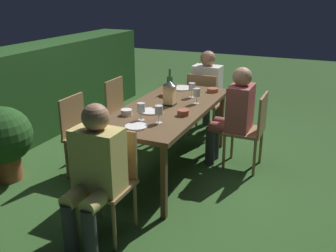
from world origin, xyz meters
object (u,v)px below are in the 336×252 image
at_px(wine_glass_c, 159,111).
at_px(plate_c, 136,126).
at_px(plate_a, 182,88).
at_px(plate_b, 151,111).
at_px(dining_table, 168,111).
at_px(chair_side_right_a, 83,132).
at_px(bowl_salad, 183,112).
at_px(chair_side_left_b, 251,128).
at_px(bowl_olives, 126,112).
at_px(wine_glass_a, 192,87).
at_px(person_in_rust, 234,112).
at_px(bowl_dip, 213,90).
at_px(wine_glass_d, 197,93).
at_px(chair_head_far, 204,101).
at_px(person_in_mustard, 94,170).
at_px(bowl_bread, 167,95).
at_px(wine_glass_b, 141,108).
at_px(person_in_cream, 208,87).
at_px(potted_plant_corner, 4,138).
at_px(green_bottle_on_table, 170,84).
at_px(chair_head_near, 109,177).
at_px(lantern_centerpiece, 170,92).
at_px(chair_side_right_b, 123,110).

xyz_separation_m(wine_glass_c, plate_c, (-0.19, 0.14, -0.11)).
bearing_deg(plate_a, plate_b, -176.75).
distance_m(dining_table, chair_side_right_a, 0.94).
xyz_separation_m(plate_b, bowl_salad, (0.03, -0.34, 0.02)).
relative_size(chair_side_left_b, bowl_olives, 7.83).
bearing_deg(wine_glass_a, bowl_salad, -167.08).
bearing_deg(bowl_olives, person_in_rust, -44.54).
relative_size(plate_c, bowl_dip, 1.54).
distance_m(wine_glass_a, wine_glass_d, 0.25).
height_order(person_in_rust, wine_glass_a, person_in_rust).
bearing_deg(person_in_rust, chair_side_right_a, 121.15).
relative_size(chair_head_far, chair_side_right_a, 1.00).
distance_m(person_in_mustard, wine_glass_a, 1.84).
bearing_deg(wine_glass_c, bowl_bread, 19.00).
xyz_separation_m(wine_glass_a, bowl_salad, (-0.65, -0.15, -0.09)).
height_order(plate_a, plate_c, same).
height_order(person_in_mustard, wine_glass_b, person_in_mustard).
xyz_separation_m(chair_side_right_a, wine_glass_a, (0.85, -0.93, 0.39)).
xyz_separation_m(person_in_rust, bowl_salad, (-0.66, 0.35, 0.15)).
distance_m(person_in_cream, plate_b, 1.67).
bearing_deg(dining_table, bowl_salad, -131.18).
bearing_deg(person_in_rust, chair_side_left_b, -90.00).
distance_m(person_in_mustard, bowl_olives, 1.00).
xyz_separation_m(chair_head_far, potted_plant_corner, (-2.08, 1.49, -0.01)).
height_order(chair_side_right_a, plate_a, chair_side_right_a).
bearing_deg(green_bottle_on_table, wine_glass_b, -171.86).
relative_size(wine_glass_c, bowl_salad, 1.46).
height_order(person_in_cream, bowl_dip, person_in_cream).
bearing_deg(wine_glass_b, bowl_dip, -13.67).
height_order(dining_table, person_in_rust, person_in_rust).
xyz_separation_m(dining_table, wine_glass_c, (-0.53, -0.14, 0.17)).
xyz_separation_m(chair_head_near, plate_b, (0.95, 0.08, 0.28)).
height_order(wine_glass_b, plate_a, wine_glass_b).
relative_size(bowl_olives, bowl_salad, 0.96).
height_order(chair_head_near, bowl_dip, chair_head_near).
bearing_deg(lantern_centerpiece, plate_b, 165.50).
relative_size(green_bottle_on_table, wine_glass_d, 1.72).
distance_m(wine_glass_c, plate_c, 0.26).
bearing_deg(wine_glass_d, lantern_centerpiece, 123.43).
relative_size(person_in_cream, wine_glass_a, 6.80).
bearing_deg(chair_side_left_b, lantern_centerpiece, 115.56).
distance_m(chair_head_far, bowl_bread, 0.93).
relative_size(wine_glass_b, bowl_olives, 1.52).
bearing_deg(chair_head_far, bowl_bread, 169.59).
bearing_deg(wine_glass_a, chair_side_right_b, 89.24).
height_order(wine_glass_c, plate_c, wine_glass_c).
height_order(green_bottle_on_table, plate_a, green_bottle_on_table).
distance_m(wine_glass_d, plate_c, 0.96).
xyz_separation_m(person_in_cream, person_in_mustard, (-2.81, 0.00, 0.00)).
bearing_deg(bowl_olives, lantern_centerpiece, -27.08).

